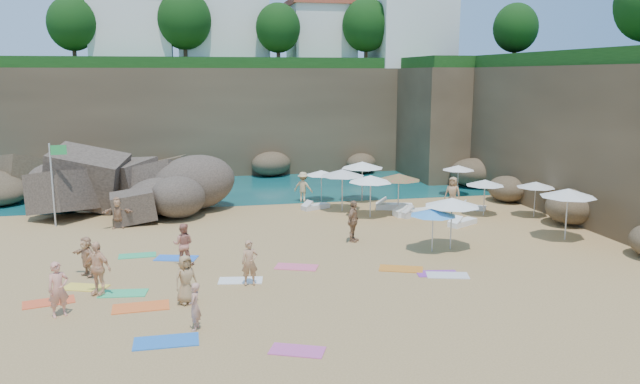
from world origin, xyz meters
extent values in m
plane|color=tan|center=(0.00, 0.00, 0.00)|extent=(120.00, 120.00, 0.00)
plane|color=#0C4751|center=(0.00, 30.00, 0.00)|extent=(120.00, 120.00, 0.00)
cube|color=brown|center=(2.00, 25.00, 4.00)|extent=(44.00, 8.00, 8.00)
cube|color=brown|center=(19.00, 8.00, 4.00)|extent=(8.00, 30.00, 8.00)
cube|color=brown|center=(17.00, 20.00, 4.00)|extent=(10.00, 12.00, 8.00)
cube|color=white|center=(-8.00, 26.00, 10.75)|extent=(6.00, 5.00, 5.50)
cube|color=white|center=(-1.00, 27.00, 11.25)|extent=(7.00, 6.00, 6.50)
cube|color=white|center=(7.00, 26.00, 10.50)|extent=(5.00, 5.00, 5.00)
cube|color=#B2472D|center=(7.00, 26.00, 13.25)|extent=(5.40, 5.40, 0.50)
cube|color=white|center=(14.00, 24.00, 11.00)|extent=(6.00, 6.00, 6.00)
sphere|color=#11380F|center=(-12.00, 24.00, 11.20)|extent=(3.60, 3.60, 3.60)
sphere|color=#11380F|center=(-4.00, 24.00, 11.60)|extent=(4.05, 4.05, 4.05)
sphere|color=#11380F|center=(3.00, 23.00, 11.04)|extent=(3.42, 3.42, 3.42)
sphere|color=#11380F|center=(10.00, 23.00, 11.36)|extent=(3.78, 3.78, 3.78)
sphere|color=#11380F|center=(19.00, 16.00, 10.80)|extent=(3.15, 3.15, 3.15)
cylinder|color=white|center=(-18.00, 30.00, 3.00)|extent=(0.10, 0.10, 6.00)
cylinder|color=white|center=(-16.50, 30.00, 3.00)|extent=(0.10, 0.10, 6.00)
cylinder|color=white|center=(-15.00, 30.00, 3.00)|extent=(0.10, 0.10, 6.00)
cylinder|color=silver|center=(-10.78, 6.95, 2.11)|extent=(0.08, 0.08, 4.22)
cube|color=green|center=(-10.37, 6.95, 3.88)|extent=(0.74, 0.16, 0.47)
cylinder|color=silver|center=(5.34, 5.70, 1.07)|extent=(0.06, 0.06, 2.14)
cone|color=white|center=(5.34, 5.70, 2.09)|extent=(2.40, 2.40, 0.37)
cylinder|color=silver|center=(3.70, 10.53, 0.88)|extent=(0.05, 0.05, 1.76)
cone|color=white|center=(3.70, 10.53, 1.72)|extent=(1.98, 1.98, 0.30)
cylinder|color=silver|center=(12.51, 10.42, 0.91)|extent=(0.05, 0.05, 1.81)
cone|color=white|center=(12.51, 10.42, 1.77)|extent=(2.03, 2.03, 0.31)
cylinder|color=silver|center=(6.08, 9.91, 1.14)|extent=(0.07, 0.07, 2.27)
cone|color=white|center=(6.08, 9.91, 2.22)|extent=(2.55, 2.55, 0.39)
cylinder|color=silver|center=(14.00, 3.93, 0.90)|extent=(0.05, 0.05, 1.80)
cone|color=silver|center=(14.00, 3.93, 1.76)|extent=(2.02, 2.02, 0.31)
cylinder|color=silver|center=(4.25, 7.56, 1.11)|extent=(0.07, 0.07, 2.22)
cone|color=silver|center=(4.25, 7.56, 2.17)|extent=(2.49, 2.49, 0.38)
cylinder|color=silver|center=(7.01, 6.00, 1.07)|extent=(0.06, 0.06, 2.14)
cone|color=red|center=(7.01, 6.00, 2.08)|extent=(2.40, 2.40, 0.36)
cylinder|color=silver|center=(11.50, 4.82, 0.93)|extent=(0.05, 0.05, 1.85)
cone|color=silver|center=(11.50, 4.82, 1.81)|extent=(2.08, 2.08, 0.32)
cylinder|color=silver|center=(6.99, -1.04, 1.08)|extent=(0.06, 0.06, 2.16)
cone|color=white|center=(6.99, -1.04, 2.11)|extent=(2.42, 2.42, 0.37)
cylinder|color=silver|center=(6.06, -1.23, 0.90)|extent=(0.05, 0.05, 1.79)
cone|color=#4296E2|center=(6.06, -1.23, 1.75)|extent=(2.01, 2.01, 0.31)
cylinder|color=silver|center=(12.87, -0.64, 1.13)|extent=(0.07, 0.07, 2.27)
cone|color=silver|center=(12.87, -0.64, 2.21)|extent=(2.54, 2.54, 0.39)
cube|color=silver|center=(2.87, 8.30, 0.13)|extent=(1.76, 1.20, 0.26)
cube|color=white|center=(7.23, 7.30, 0.16)|extent=(2.18, 1.27, 0.32)
cube|color=white|center=(7.68, 5.59, 0.16)|extent=(2.14, 0.97, 0.32)
cube|color=silver|center=(7.85, 5.47, 0.16)|extent=(2.15, 1.37, 0.32)
cube|color=white|center=(11.51, 6.29, 0.12)|extent=(1.60, 1.28, 0.24)
cube|color=white|center=(9.39, 2.92, 0.14)|extent=(1.82, 1.41, 0.28)
cube|color=blue|center=(-4.95, -8.39, 0.02)|extent=(1.84, 0.92, 0.03)
cube|color=#CA4E98|center=(-1.38, -9.76, 0.01)|extent=(1.69, 1.29, 0.03)
cube|color=orange|center=(-5.84, -5.44, 0.02)|extent=(1.86, 1.00, 0.03)
cube|color=#36BD72|center=(-6.54, -3.96, 0.01)|extent=(1.71, 1.01, 0.03)
cube|color=yellow|center=(-7.94, -3.03, 0.01)|extent=(1.74, 1.29, 0.03)
cube|color=white|center=(-2.40, -3.43, 0.01)|extent=(1.73, 1.06, 0.03)
cube|color=purple|center=(5.08, -4.19, 0.01)|extent=(1.68, 1.03, 0.03)
cube|color=#F2542A|center=(-8.91, -4.32, 0.01)|extent=(1.77, 1.16, 0.03)
cube|color=blue|center=(-4.77, 0.00, 0.02)|extent=(1.87, 1.30, 0.03)
cube|color=#EE5C80|center=(-0.08, -2.24, 0.01)|extent=(1.86, 1.39, 0.03)
cube|color=orange|center=(3.91, -3.34, 0.01)|extent=(1.89, 1.41, 0.03)
cube|color=#32B16D|center=(-6.39, 0.75, 0.01)|extent=(1.57, 0.84, 0.03)
cube|color=silver|center=(5.38, -4.47, 0.01)|extent=(1.74, 1.19, 0.03)
imported|color=tan|center=(-8.29, -5.68, 0.89)|extent=(0.77, 0.68, 1.78)
imported|color=#BB715D|center=(-4.45, -0.94, 0.85)|extent=(0.94, 0.80, 1.71)
imported|color=tan|center=(2.56, 10.45, 0.91)|extent=(1.25, 1.03, 1.81)
imported|color=#996E4C|center=(3.13, 1.06, 0.96)|extent=(1.04, 1.18, 1.91)
imported|color=tan|center=(10.51, 6.72, 0.92)|extent=(0.99, 0.98, 1.84)
imported|color=tan|center=(-7.66, 5.93, 0.79)|extent=(1.48, 0.46, 1.59)
imported|color=tan|center=(-4.11, -7.65, 0.73)|extent=(0.46, 0.60, 1.46)
imported|color=#F9BD8D|center=(-7.35, -3.90, 0.23)|extent=(1.94, 2.17, 0.46)
imported|color=#A37D51|center=(-4.37, -5.40, 0.22)|extent=(1.48, 1.82, 0.44)
imported|color=tan|center=(-8.04, -1.68, 0.20)|extent=(2.05, 2.03, 0.40)
imported|color=tan|center=(-2.10, -3.98, 0.20)|extent=(0.63, 1.65, 0.39)
camera|label=1|loc=(-4.14, -25.69, 7.55)|focal=35.00mm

